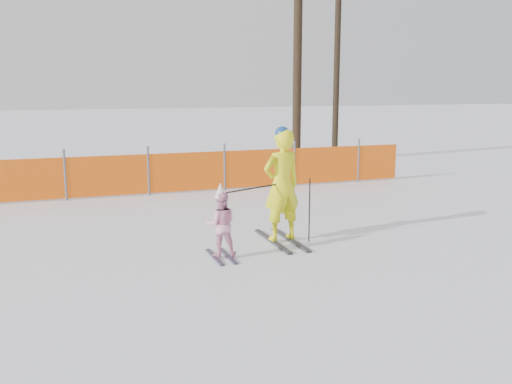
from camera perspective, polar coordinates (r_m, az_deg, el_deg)
ground at (r=9.29m, az=1.04°, el=-6.61°), size 120.00×120.00×0.00m
adult at (r=10.03m, az=2.59°, el=0.72°), size 0.79×1.65×2.06m
child at (r=9.19m, az=-3.53°, el=-3.18°), size 0.57×0.91×1.23m
ski_poles at (r=9.81m, az=2.60°, el=-0.77°), size 1.63×0.49×1.15m
safety_fence at (r=14.50m, az=-16.30°, el=1.50°), size 17.27×0.06×1.25m
tree_trunks at (r=20.70m, az=5.48°, el=11.59°), size 1.75×0.39×6.29m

